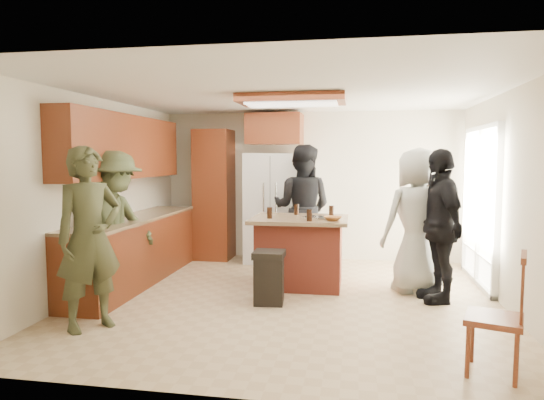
% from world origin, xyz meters
% --- Properties ---
extents(person_front_left, '(0.80, 0.84, 1.85)m').
position_xyz_m(person_front_left, '(-1.83, -1.34, 0.92)').
color(person_front_left, '#383A22').
rests_on(person_front_left, ground).
extents(person_behind_left, '(1.02, 0.74, 1.93)m').
position_xyz_m(person_behind_left, '(-0.02, 1.60, 0.96)').
color(person_behind_left, black).
rests_on(person_behind_left, ground).
extents(person_behind_right, '(1.07, 0.91, 1.86)m').
position_xyz_m(person_behind_right, '(1.56, 0.63, 0.93)').
color(person_behind_right, '#979890').
rests_on(person_behind_right, ground).
extents(person_side_right, '(0.76, 1.17, 1.84)m').
position_xyz_m(person_side_right, '(1.78, 0.26, 0.92)').
color(person_side_right, black).
rests_on(person_side_right, ground).
extents(person_counter, '(0.91, 1.29, 1.81)m').
position_xyz_m(person_counter, '(-2.12, -0.29, 0.91)').
color(person_counter, '#363E24').
rests_on(person_counter, ground).
extents(left_cabinetry, '(0.64, 3.00, 2.30)m').
position_xyz_m(left_cabinetry, '(-2.24, 0.40, 0.96)').
color(left_cabinetry, maroon).
rests_on(left_cabinetry, ground).
extents(back_wall_units, '(1.80, 0.60, 2.45)m').
position_xyz_m(back_wall_units, '(-1.33, 2.20, 1.38)').
color(back_wall_units, maroon).
rests_on(back_wall_units, ground).
extents(refrigerator, '(0.90, 0.76, 1.80)m').
position_xyz_m(refrigerator, '(-0.55, 2.12, 0.90)').
color(refrigerator, white).
rests_on(refrigerator, ground).
extents(kitchen_island, '(1.28, 1.03, 0.93)m').
position_xyz_m(kitchen_island, '(0.05, 0.67, 0.47)').
color(kitchen_island, '#9E3928').
rests_on(kitchen_island, ground).
extents(island_items, '(1.01, 0.73, 0.15)m').
position_xyz_m(island_items, '(0.28, 0.57, 0.97)').
color(island_items, silver).
rests_on(island_items, kitchen_island).
extents(trash_bin, '(0.37, 0.37, 0.63)m').
position_xyz_m(trash_bin, '(-0.21, -0.20, 0.32)').
color(trash_bin, black).
rests_on(trash_bin, ground).
extents(spindle_chair, '(0.53, 0.53, 0.99)m').
position_xyz_m(spindle_chair, '(1.91, -1.76, 0.45)').
color(spindle_chair, maroon).
rests_on(spindle_chair, ground).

